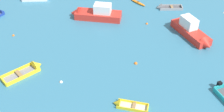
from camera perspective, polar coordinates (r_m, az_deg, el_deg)
name	(u,v)px	position (r m, az deg, el deg)	size (l,w,h in m)	color
rowboat_yellow_back_row_right	(31,69)	(32.38, -15.77, -2.44)	(4.46, 3.83, 1.41)	gray
motor_launch_red_distant_center	(95,13)	(40.26, -3.48, 8.46)	(7.39, 3.56, 2.59)	red
kayak_orange_midfield_left	(138,3)	(44.58, 5.21, 10.57)	(2.18, 2.65, 0.28)	orange
rowboat_grey_cluster_outer	(164,8)	(43.55, 10.29, 9.47)	(3.88, 1.42, 1.14)	#4C4C51
rowboat_yellow_far_right	(123,105)	(27.43, 2.30, -9.65)	(3.47, 1.91, 0.93)	beige
motor_launch_red_far_left	(193,32)	(37.51, 15.81, 4.62)	(4.04, 7.01, 2.54)	red
mooring_buoy_between_boats_left	(224,13)	(44.82, 21.43, 7.98)	(0.29, 0.29, 0.29)	silver
mooring_buoy_trailing	(136,64)	(32.25, 4.76, -1.52)	(0.39, 0.39, 0.39)	orange
mooring_buoy_midfield	(61,82)	(30.30, -10.12, -5.15)	(0.34, 0.34, 0.34)	silver
mooring_buoy_near_foreground	(13,36)	(38.85, -19.07, 3.86)	(0.33, 0.33, 0.33)	orange
mooring_buoy_outer_edge	(147,24)	(39.46, 6.96, 6.37)	(0.33, 0.33, 0.33)	orange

